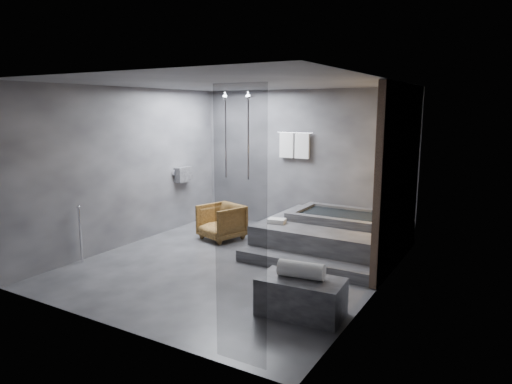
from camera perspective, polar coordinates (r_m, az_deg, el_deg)
The scene contains 7 objects.
room at distance 6.98m, azimuth 1.12°, elevation 4.66°, with size 5.00×5.04×2.82m.
tub_deck at distance 8.07m, azimuth 9.39°, elevation -5.40°, with size 2.20×2.00×0.50m, color #323234.
tub_step at distance 7.08m, azimuth 5.87°, elevation -8.96°, with size 2.20×0.36×0.18m, color #323234.
concrete_bench at distance 5.59m, azimuth 5.65°, elevation -12.89°, with size 1.00×0.55×0.45m, color #313133.
driftwood_chair at distance 8.60m, azimuth -4.34°, elevation -3.75°, with size 0.71×0.73×0.66m, color #462C11.
rolled_towel at distance 5.50m, azimuth 5.67°, elevation -9.66°, with size 0.20×0.20×0.55m, color white.
deck_towel at distance 7.80m, azimuth 2.62°, elevation -3.63°, with size 0.29×0.21×0.08m, color silver.
Camera 1 is at (3.79, -5.82, 2.44)m, focal length 32.00 mm.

